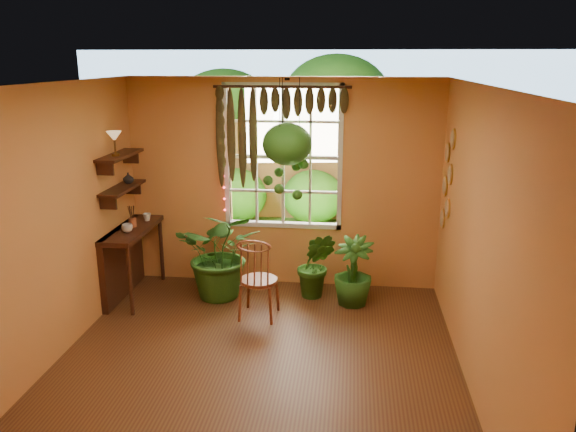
{
  "coord_description": "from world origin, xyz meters",
  "views": [
    {
      "loc": [
        0.87,
        -4.75,
        2.92
      ],
      "look_at": [
        0.19,
        1.15,
        1.24
      ],
      "focal_mm": 35.0,
      "sensor_mm": 36.0,
      "label": 1
    }
  ],
  "objects_px": {
    "hanging_basket": "(287,150)",
    "potted_plant_left": "(222,253)",
    "windsor_chair": "(258,291)",
    "potted_plant_mid": "(316,265)",
    "counter_ledge": "(125,254)"
  },
  "relations": [
    {
      "from": "windsor_chair",
      "to": "potted_plant_mid",
      "type": "bearing_deg",
      "value": 51.33
    },
    {
      "from": "windsor_chair",
      "to": "hanging_basket",
      "type": "relative_size",
      "value": 0.78
    },
    {
      "from": "hanging_basket",
      "to": "potted_plant_left",
      "type": "bearing_deg",
      "value": -160.63
    },
    {
      "from": "potted_plant_mid",
      "to": "hanging_basket",
      "type": "bearing_deg",
      "value": 157.87
    },
    {
      "from": "counter_ledge",
      "to": "potted_plant_mid",
      "type": "height_order",
      "value": "counter_ledge"
    },
    {
      "from": "hanging_basket",
      "to": "counter_ledge",
      "type": "bearing_deg",
      "value": -169.66
    },
    {
      "from": "potted_plant_left",
      "to": "hanging_basket",
      "type": "height_order",
      "value": "hanging_basket"
    },
    {
      "from": "windsor_chair",
      "to": "potted_plant_mid",
      "type": "xyz_separation_m",
      "value": [
        0.62,
        0.65,
        0.1
      ]
    },
    {
      "from": "potted_plant_left",
      "to": "potted_plant_mid",
      "type": "bearing_deg",
      "value": 6.0
    },
    {
      "from": "counter_ledge",
      "to": "windsor_chair",
      "type": "height_order",
      "value": "windsor_chair"
    },
    {
      "from": "potted_plant_mid",
      "to": "potted_plant_left",
      "type": "bearing_deg",
      "value": -174.0
    },
    {
      "from": "hanging_basket",
      "to": "potted_plant_mid",
      "type": "bearing_deg",
      "value": -22.13
    },
    {
      "from": "windsor_chair",
      "to": "potted_plant_mid",
      "type": "relative_size",
      "value": 1.33
    },
    {
      "from": "potted_plant_mid",
      "to": "hanging_basket",
      "type": "relative_size",
      "value": 0.59
    },
    {
      "from": "counter_ledge",
      "to": "potted_plant_left",
      "type": "relative_size",
      "value": 1.04
    }
  ]
}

